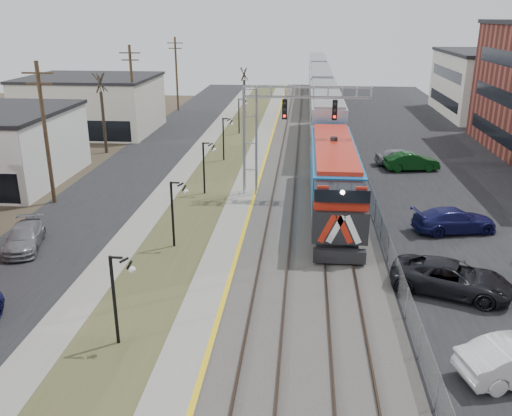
# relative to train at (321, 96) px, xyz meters

# --- Properties ---
(street_west) EXTENTS (7.00, 120.00, 0.04)m
(street_west) POSITION_rel_train_xyz_m (-17.00, -25.47, -2.90)
(street_west) COLOR black
(street_west) RESTS_ON ground
(sidewalk) EXTENTS (2.00, 120.00, 0.08)m
(sidewalk) POSITION_rel_train_xyz_m (-12.50, -25.47, -2.88)
(sidewalk) COLOR gray
(sidewalk) RESTS_ON ground
(grass_median) EXTENTS (4.00, 120.00, 0.06)m
(grass_median) POSITION_rel_train_xyz_m (-9.50, -25.47, -2.89)
(grass_median) COLOR #3E4625
(grass_median) RESTS_ON ground
(platform) EXTENTS (2.00, 120.00, 0.24)m
(platform) POSITION_rel_train_xyz_m (-6.50, -25.47, -2.80)
(platform) COLOR gray
(platform) RESTS_ON ground
(ballast_bed) EXTENTS (8.00, 120.00, 0.20)m
(ballast_bed) POSITION_rel_train_xyz_m (-1.50, -25.47, -2.82)
(ballast_bed) COLOR #595651
(ballast_bed) RESTS_ON ground
(parking_lot) EXTENTS (16.00, 120.00, 0.04)m
(parking_lot) POSITION_rel_train_xyz_m (10.50, -25.47, -2.90)
(parking_lot) COLOR black
(parking_lot) RESTS_ON ground
(platform_edge) EXTENTS (0.24, 120.00, 0.01)m
(platform_edge) POSITION_rel_train_xyz_m (-5.62, -25.47, -2.67)
(platform_edge) COLOR gold
(platform_edge) RESTS_ON platform
(track_near) EXTENTS (1.58, 120.00, 0.15)m
(track_near) POSITION_rel_train_xyz_m (-3.50, -25.47, -2.64)
(track_near) COLOR #2D2119
(track_near) RESTS_ON ballast_bed
(track_far) EXTENTS (1.58, 120.00, 0.15)m
(track_far) POSITION_rel_train_xyz_m (-0.00, -25.47, -2.64)
(track_far) COLOR #2D2119
(track_far) RESTS_ON ballast_bed
(train) EXTENTS (3.00, 85.85, 5.33)m
(train) POSITION_rel_train_xyz_m (0.00, 0.00, 0.00)
(train) COLOR #125999
(train) RESTS_ON ground
(signal_gantry) EXTENTS (9.00, 1.07, 8.15)m
(signal_gantry) POSITION_rel_train_xyz_m (-4.28, -32.48, 2.67)
(signal_gantry) COLOR gray
(signal_gantry) RESTS_ON ground
(lampposts) EXTENTS (0.14, 62.14, 4.00)m
(lampposts) POSITION_rel_train_xyz_m (-9.50, -42.19, -0.92)
(lampposts) COLOR black
(lampposts) RESTS_ON ground
(utility_poles) EXTENTS (0.28, 80.28, 10.00)m
(utility_poles) POSITION_rel_train_xyz_m (-20.00, -35.47, 2.08)
(utility_poles) COLOR #4C3823
(utility_poles) RESTS_ON ground
(fence) EXTENTS (0.04, 120.00, 1.60)m
(fence) POSITION_rel_train_xyz_m (2.70, -25.47, -2.12)
(fence) COLOR gray
(fence) RESTS_ON ground
(bare_trees) EXTENTS (12.30, 42.30, 5.95)m
(bare_trees) POSITION_rel_train_xyz_m (-18.16, -21.56, -0.22)
(bare_trees) COLOR #382D23
(bare_trees) RESTS_ON ground
(car_lot_c) EXTENTS (6.26, 4.42, 1.59)m
(car_lot_c) POSITION_rel_train_xyz_m (5.28, -46.77, -2.13)
(car_lot_c) COLOR black
(car_lot_c) RESTS_ON ground
(car_lot_d) EXTENTS (5.54, 3.21, 1.51)m
(car_lot_d) POSITION_rel_train_xyz_m (7.44, -38.63, -2.16)
(car_lot_d) COLOR #16184E
(car_lot_d) RESTS_ON ground
(car_lot_e) EXTENTS (4.64, 2.16, 1.54)m
(car_lot_e) POSITION_rel_train_xyz_m (6.64, -22.87, -2.15)
(car_lot_e) COLOR gray
(car_lot_e) RESTS_ON ground
(car_lot_f) EXTENTS (4.88, 2.36, 1.54)m
(car_lot_f) POSITION_rel_train_xyz_m (7.31, -24.40, -2.15)
(car_lot_f) COLOR #0B3811
(car_lot_f) RESTS_ON ground
(car_street_b) EXTENTS (3.08, 4.90, 1.32)m
(car_street_b) POSITION_rel_train_xyz_m (-18.11, -43.48, -2.26)
(car_street_b) COLOR slate
(car_street_b) RESTS_ON ground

